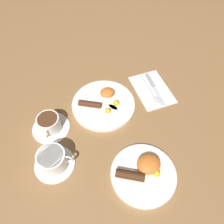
# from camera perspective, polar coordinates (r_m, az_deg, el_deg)

# --- Properties ---
(ground_plane) EXTENTS (3.00, 3.00, 0.00)m
(ground_plane) POSITION_cam_1_polar(r_m,az_deg,el_deg) (0.94, -2.22, 1.71)
(ground_plane) COLOR olive
(breakfast_plate_near) EXTENTS (0.27, 0.27, 0.04)m
(breakfast_plate_near) POSITION_cam_1_polar(r_m,az_deg,el_deg) (0.94, -2.17, 2.17)
(breakfast_plate_near) COLOR white
(breakfast_plate_near) RESTS_ON ground_plane
(breakfast_plate_far) EXTENTS (0.23, 0.23, 0.05)m
(breakfast_plate_far) POSITION_cam_1_polar(r_m,az_deg,el_deg) (0.79, 8.33, -15.32)
(breakfast_plate_far) COLOR white
(breakfast_plate_far) RESTS_ON ground_plane
(teacup_near) EXTENTS (0.15, 0.15, 0.07)m
(teacup_near) POSITION_cam_1_polar(r_m,az_deg,el_deg) (0.89, -16.00, -3.13)
(teacup_near) COLOR white
(teacup_near) RESTS_ON ground_plane
(teacup_far) EXTENTS (0.14, 0.14, 0.08)m
(teacup_far) POSITION_cam_1_polar(r_m,az_deg,el_deg) (0.80, -15.16, -12.10)
(teacup_far) COLOR white
(teacup_far) RESTS_ON ground_plane
(napkin) EXTENTS (0.16, 0.22, 0.01)m
(napkin) POSITION_cam_1_polar(r_m,az_deg,el_deg) (1.01, 10.52, 5.66)
(napkin) COLOR white
(napkin) RESTS_ON ground_plane
(knife) EXTENTS (0.03, 0.20, 0.01)m
(knife) POSITION_cam_1_polar(r_m,az_deg,el_deg) (1.02, 10.88, 6.49)
(knife) COLOR silver
(knife) RESTS_ON napkin
(spoon) EXTENTS (0.04, 0.19, 0.01)m
(spoon) POSITION_cam_1_polar(r_m,az_deg,el_deg) (0.98, 11.25, 3.63)
(spoon) COLOR silver
(spoon) RESTS_ON napkin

